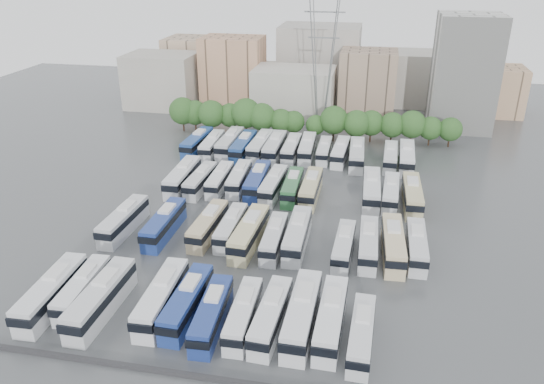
% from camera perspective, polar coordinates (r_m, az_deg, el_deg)
% --- Properties ---
extents(ground, '(220.00, 220.00, 0.00)m').
position_cam_1_polar(ground, '(82.08, -0.15, -3.60)').
color(ground, '#424447').
rests_on(ground, ground).
extents(parapet, '(56.00, 0.50, 0.50)m').
position_cam_1_polar(parapet, '(55.91, -7.23, -19.19)').
color(parapet, '#2D2D30').
rests_on(parapet, ground).
extents(tree_line, '(65.51, 7.46, 8.62)m').
position_cam_1_polar(tree_line, '(119.24, 2.74, 7.85)').
color(tree_line, black).
rests_on(tree_line, ground).
extents(city_buildings, '(102.00, 35.00, 20.00)m').
position_cam_1_polar(city_buildings, '(147.71, 2.57, 12.48)').
color(city_buildings, '#9E998E').
rests_on(city_buildings, ground).
extents(apartment_tower, '(14.00, 14.00, 26.00)m').
position_cam_1_polar(apartment_tower, '(132.95, 19.97, 11.97)').
color(apartment_tower, silver).
rests_on(apartment_tower, ground).
extents(electricity_pylon, '(9.00, 6.91, 33.83)m').
position_cam_1_polar(electricity_pylon, '(123.21, 5.54, 15.08)').
color(electricity_pylon, slate).
rests_on(electricity_pylon, ground).
extents(bus_r0_s0, '(3.31, 13.06, 4.07)m').
position_cam_1_polar(bus_r0_s0, '(68.73, -22.62, -9.92)').
color(bus_r0_s0, silver).
rests_on(bus_r0_s0, ground).
extents(bus_r0_s1, '(3.03, 11.42, 3.55)m').
position_cam_1_polar(bus_r0_s1, '(68.57, -19.71, -9.74)').
color(bus_r0_s1, silver).
rests_on(bus_r0_s1, ground).
extents(bus_r0_s2, '(3.01, 13.20, 4.13)m').
position_cam_1_polar(bus_r0_s2, '(65.67, -17.91, -10.80)').
color(bus_r0_s2, silver).
rests_on(bus_r0_s2, ground).
extents(bus_r0_s4, '(3.15, 12.73, 3.97)m').
position_cam_1_polar(bus_r0_s4, '(64.17, -11.79, -11.02)').
color(bus_r0_s4, silver).
rests_on(bus_r0_s4, ground).
extents(bus_r0_s5, '(2.87, 12.16, 3.80)m').
position_cam_1_polar(bus_r0_s5, '(63.05, -9.13, -11.59)').
color(bus_r0_s5, navy).
rests_on(bus_r0_s5, ground).
extents(bus_r0_s6, '(3.11, 11.74, 3.65)m').
position_cam_1_polar(bus_r0_s6, '(61.06, -6.51, -12.86)').
color(bus_r0_s6, navy).
rests_on(bus_r0_s6, ground).
extents(bus_r0_s7, '(2.66, 11.11, 3.47)m').
position_cam_1_polar(bus_r0_s7, '(60.86, -3.09, -12.96)').
color(bus_r0_s7, silver).
rests_on(bus_r0_s7, ground).
extents(bus_r0_s8, '(3.10, 11.85, 3.68)m').
position_cam_1_polar(bus_r0_s8, '(60.38, -0.11, -13.14)').
color(bus_r0_s8, silver).
rests_on(bus_r0_s8, ground).
extents(bus_r0_s9, '(3.04, 13.18, 4.12)m').
position_cam_1_polar(bus_r0_s9, '(60.38, 3.24, -12.93)').
color(bus_r0_s9, silver).
rests_on(bus_r0_s9, ground).
extents(bus_r0_s10, '(2.96, 12.46, 3.89)m').
position_cam_1_polar(bus_r0_s10, '(60.21, 6.35, -13.33)').
color(bus_r0_s10, white).
rests_on(bus_r0_s10, ground).
extents(bus_r0_s11, '(2.76, 11.06, 3.45)m').
position_cam_1_polar(bus_r0_s11, '(58.94, 9.61, -14.80)').
color(bus_r0_s11, silver).
rests_on(bus_r0_s11, ground).
extents(bus_r1_s0, '(3.05, 12.41, 3.87)m').
position_cam_1_polar(bus_r1_s0, '(82.54, -15.68, -2.94)').
color(bus_r1_s0, silver).
rests_on(bus_r1_s0, ground).
extents(bus_r1_s2, '(2.71, 12.28, 3.85)m').
position_cam_1_polar(bus_r1_s2, '(80.19, -11.53, -3.33)').
color(bus_r1_s2, navy).
rests_on(bus_r1_s2, ground).
extents(bus_r1_s4, '(3.13, 12.00, 3.73)m').
position_cam_1_polar(bus_r1_s4, '(78.92, -6.89, -3.51)').
color(bus_r1_s4, tan).
rests_on(bus_r1_s4, ground).
extents(bus_r1_s5, '(2.51, 11.19, 3.51)m').
position_cam_1_polar(bus_r1_s5, '(78.20, -4.44, -3.77)').
color(bus_r1_s5, silver).
rests_on(bus_r1_s5, ground).
extents(bus_r1_s6, '(3.45, 12.99, 4.04)m').
position_cam_1_polar(bus_r1_s6, '(75.98, -2.46, -4.39)').
color(bus_r1_s6, beige).
rests_on(bus_r1_s6, ground).
extents(bus_r1_s7, '(2.64, 11.23, 3.51)m').
position_cam_1_polar(bus_r1_s7, '(75.17, 0.22, -4.94)').
color(bus_r1_s7, silver).
rests_on(bus_r1_s7, ground).
extents(bus_r1_s8, '(2.85, 12.62, 3.95)m').
position_cam_1_polar(bus_r1_s8, '(75.60, 2.74, -4.59)').
color(bus_r1_s8, silver).
rests_on(bus_r1_s8, ground).
extents(bus_r1_s10, '(2.75, 10.99, 3.43)m').
position_cam_1_polar(bus_r1_s10, '(73.99, 7.73, -5.74)').
color(bus_r1_s10, silver).
rests_on(bus_r1_s10, ground).
extents(bus_r1_s11, '(2.70, 11.71, 3.66)m').
position_cam_1_polar(bus_r1_s11, '(74.77, 10.31, -5.48)').
color(bus_r1_s11, silver).
rests_on(bus_r1_s11, ground).
extents(bus_r1_s12, '(3.37, 12.89, 4.01)m').
position_cam_1_polar(bus_r1_s12, '(75.11, 12.91, -5.44)').
color(bus_r1_s12, beige).
rests_on(bus_r1_s12, ground).
extents(bus_r1_s13, '(2.54, 11.61, 3.64)m').
position_cam_1_polar(bus_r1_s13, '(75.81, 15.29, -5.57)').
color(bus_r1_s13, silver).
rests_on(bus_r1_s13, ground).
extents(bus_r2_s1, '(3.14, 13.33, 4.16)m').
position_cam_1_polar(bus_r2_s1, '(95.64, -9.58, 1.64)').
color(bus_r2_s1, silver).
rests_on(bus_r2_s1, ground).
extents(bus_r2_s2, '(2.95, 11.71, 3.65)m').
position_cam_1_polar(bus_r2_s2, '(94.37, -7.71, 1.28)').
color(bus_r2_s2, silver).
rests_on(bus_r2_s2, ground).
extents(bus_r2_s3, '(2.67, 11.40, 3.56)m').
position_cam_1_polar(bus_r2_s3, '(94.34, -5.64, 1.36)').
color(bus_r2_s3, silver).
rests_on(bus_r2_s3, ground).
extents(bus_r2_s4, '(3.02, 11.73, 3.65)m').
position_cam_1_polar(bus_r2_s4, '(94.50, -3.57, 1.50)').
color(bus_r2_s4, silver).
rests_on(bus_r2_s4, ground).
extents(bus_r2_s5, '(3.06, 12.66, 3.95)m').
position_cam_1_polar(bus_r2_s5, '(92.92, -1.59, 1.22)').
color(bus_r2_s5, navy).
rests_on(bus_r2_s5, ground).
extents(bus_r2_s6, '(3.16, 12.13, 3.77)m').
position_cam_1_polar(bus_r2_s6, '(91.57, 0.15, 0.81)').
color(bus_r2_s6, silver).
rests_on(bus_r2_s6, ground).
extents(bus_r2_s7, '(2.76, 11.73, 3.67)m').
position_cam_1_polar(bus_r2_s7, '(90.98, 2.20, 0.59)').
color(bus_r2_s7, '#2A6337').
rests_on(bus_r2_s7, ground).
extents(bus_r2_s8, '(2.80, 12.36, 3.87)m').
position_cam_1_polar(bus_r2_s8, '(90.39, 4.22, 0.44)').
color(bus_r2_s8, '#BFB583').
rests_on(bus_r2_s8, ground).
extents(bus_r2_s11, '(3.17, 13.19, 4.12)m').
position_cam_1_polar(bus_r2_s11, '(90.81, 10.64, 0.27)').
color(bus_r2_s11, silver).
rests_on(bus_r2_s11, ground).
extents(bus_r2_s12, '(3.01, 11.82, 3.68)m').
position_cam_1_polar(bus_r2_s12, '(90.84, 12.65, -0.06)').
color(bus_r2_s12, silver).
rests_on(bus_r2_s12, ground).
extents(bus_r2_s13, '(3.08, 12.87, 4.02)m').
position_cam_1_polar(bus_r2_s13, '(90.45, 14.86, -0.29)').
color(bus_r2_s13, '#C6BA88').
rests_on(bus_r2_s13, ground).
extents(bus_r3_s0, '(3.38, 12.92, 4.02)m').
position_cam_1_polar(bus_r3_s0, '(112.88, -8.05, 5.31)').
color(bus_r3_s0, navy).
rests_on(bus_r3_s0, ground).
extents(bus_r3_s1, '(2.97, 12.14, 3.79)m').
position_cam_1_polar(bus_r3_s1, '(111.37, -6.46, 5.07)').
color(bus_r3_s1, silver).
rests_on(bus_r3_s1, ground).
extents(bus_r3_s2, '(3.02, 13.35, 4.18)m').
position_cam_1_polar(bus_r3_s2, '(111.42, -4.55, 5.26)').
color(bus_r3_s2, silver).
rests_on(bus_r3_s2, ground).
extents(bus_r3_s3, '(2.99, 13.05, 4.08)m').
position_cam_1_polar(bus_r3_s3, '(109.43, -3.10, 4.91)').
color(bus_r3_s3, navy).
rests_on(bus_r3_s3, ground).
extents(bus_r3_s4, '(3.29, 13.18, 4.11)m').
position_cam_1_polar(bus_r3_s4, '(109.66, -1.26, 4.99)').
color(bus_r3_s4, silver).
rests_on(bus_r3_s4, ground).
extents(bus_r3_s5, '(2.91, 13.28, 4.17)m').
position_cam_1_polar(bus_r3_s5, '(108.74, 0.28, 4.84)').
color(bus_r3_s5, silver).
rests_on(bus_r3_s5, ground).
extents(bus_r3_s6, '(2.72, 12.16, 3.81)m').
position_cam_1_polar(bus_r3_s6, '(108.49, 2.10, 4.68)').
color(bus_r3_s6, silver).
rests_on(bus_r3_s6, ground).
extents(bus_r3_s7, '(3.19, 12.58, 3.92)m').
position_cam_1_polar(bus_r3_s7, '(108.87, 3.81, 4.74)').
color(bus_r3_s7, silver).
rests_on(bus_r3_s7, ground).
extents(bus_r3_s8, '(2.52, 11.00, 3.44)m').
position_cam_1_polar(bus_r3_s8, '(108.57, 5.63, 4.49)').
color(bus_r3_s8, silver).
rests_on(bus_r3_s8, ground).
extents(bus_r3_s9, '(3.20, 12.09, 3.76)m').
position_cam_1_polar(bus_r3_s9, '(107.79, 7.38, 4.34)').
color(bus_r3_s9, white).
rests_on(bus_r3_s9, ground).
extents(bus_r3_s10, '(3.24, 13.05, 4.07)m').
position_cam_1_polar(bus_r3_s10, '(106.28, 9.10, 4.02)').
color(bus_r3_s10, silver).
rests_on(bus_r3_s10, ground).
extents(bus_r3_s12, '(2.90, 11.94, 3.73)m').
position_cam_1_polar(bus_r3_s12, '(106.70, 12.61, 3.72)').
color(bus_r3_s12, silver).
rests_on(bus_r3_s12, ground).
extents(bus_r3_s13, '(3.19, 13.09, 4.08)m').
position_cam_1_polar(bus_r3_s13, '(106.71, 14.29, 3.64)').
color(bus_r3_s13, silver).
rests_on(bus_r3_s13, ground).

